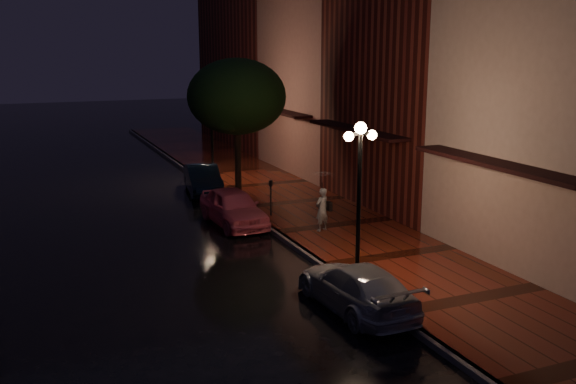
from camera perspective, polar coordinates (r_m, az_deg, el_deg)
name	(u,v)px	position (r m, az deg, el deg)	size (l,w,h in m)	color
ground	(278,236)	(22.24, -0.92, -3.91)	(120.00, 120.00, 0.00)	black
sidewalk	(336,227)	(23.12, 4.26, -3.09)	(4.50, 60.00, 0.15)	#4D1A0D
curb	(278,234)	(22.22, -0.92, -3.72)	(0.25, 60.00, 0.15)	#595451
storefront_mid	(422,70)	(26.42, 11.79, 10.61)	(5.00, 8.00, 11.00)	#511914
storefront_far	(331,84)	(33.36, 3.81, 9.54)	(5.00, 8.00, 9.00)	#8C5951
storefront_extra	(262,68)	(42.50, -2.36, 10.94)	(5.00, 12.00, 10.00)	#511914
streetlamp_near	(359,191)	(17.36, 6.34, 0.09)	(0.96, 0.36, 4.31)	black
streetlamp_far	(212,130)	(30.17, -6.78, 5.50)	(0.96, 0.36, 4.31)	black
street_tree	(237,99)	(27.22, -4.55, 8.25)	(4.16, 4.16, 5.80)	black
pink_car	(233,207)	(23.47, -4.88, -1.34)	(1.60, 3.97, 1.35)	#E75F74
navy_car	(203,179)	(28.67, -7.57, 1.11)	(1.34, 3.85, 1.27)	black
silver_car	(356,287)	(16.11, 6.08, -8.41)	(1.65, 4.06, 1.18)	#A0A1A7
woman_with_umbrella	(322,191)	(22.00, 3.06, 0.06)	(0.88, 0.89, 2.11)	white
parking_meter	(271,194)	(24.12, -1.55, -0.19)	(0.15, 0.14, 1.35)	black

